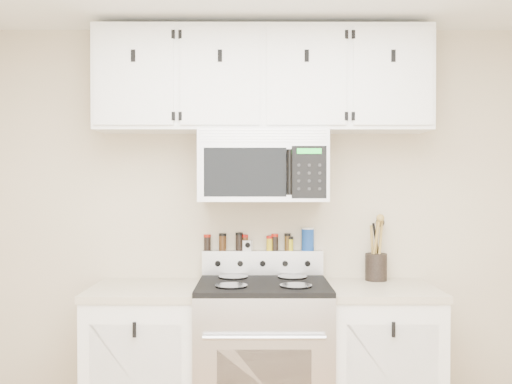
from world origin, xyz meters
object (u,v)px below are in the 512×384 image
utensil_crock (376,265)px  salt_canister (308,239)px  microwave (263,166)px  range (263,361)px

utensil_crock → salt_canister: 0.45m
microwave → salt_canister: (0.29, 0.16, -0.46)m
salt_canister → utensil_crock: bearing=-8.0°
microwave → range: bearing=-90.2°
range → microwave: bearing=89.8°
microwave → utensil_crock: size_ratio=1.94×
microwave → utensil_crock: 0.94m
microwave → salt_canister: bearing=28.6°
range → utensil_crock: bearing=17.5°
range → microwave: microwave is taller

